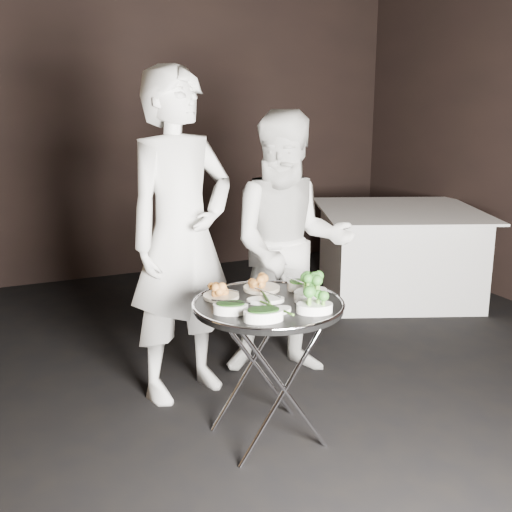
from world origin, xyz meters
name	(u,v)px	position (x,y,z in m)	size (l,w,h in m)	color
floor	(258,450)	(0.00, 0.00, -0.03)	(6.00, 7.00, 0.05)	black
wall_back	(104,121)	(0.00, 3.52, 1.50)	(6.00, 0.05, 3.00)	black
tray_stand	(268,366)	(0.08, 0.05, 0.41)	(0.49, 0.42, 0.73)	silver
serving_tray	(268,305)	(0.08, 0.05, 0.73)	(0.76, 0.76, 0.04)	black
potato_plate_a	(221,292)	(-0.11, 0.22, 0.77)	(0.18, 0.18, 0.07)	beige
potato_plate_b	(262,284)	(0.14, 0.27, 0.78)	(0.19, 0.19, 0.07)	beige
greens_bowl	(298,284)	(0.31, 0.19, 0.78)	(0.11, 0.11, 0.07)	white
asparagus_plate_a	(266,299)	(0.07, 0.07, 0.76)	(0.21, 0.15, 0.04)	white
asparagus_plate_b	(276,310)	(0.05, -0.10, 0.76)	(0.18, 0.13, 0.03)	white
spinach_bowl_a	(231,307)	(-0.15, -0.01, 0.78)	(0.20, 0.17, 0.07)	white
spinach_bowl_b	(263,313)	(-0.05, -0.17, 0.78)	(0.21, 0.16, 0.08)	white
broccoli_bowl_a	(311,293)	(0.29, 0.01, 0.78)	(0.23, 0.19, 0.08)	white
broccoli_bowl_b	(315,306)	(0.22, -0.16, 0.78)	(0.20, 0.17, 0.07)	white
serving_utensils	(266,289)	(0.09, 0.12, 0.80)	(0.59, 0.43, 0.01)	silver
waiter_left	(181,237)	(-0.14, 0.76, 0.96)	(0.70, 0.46, 1.91)	silver
waiter_right	(289,246)	(0.57, 0.78, 0.83)	(0.81, 0.63, 1.66)	silver
dining_table	(398,252)	(2.17, 1.82, 0.39)	(1.36, 1.36, 0.78)	white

